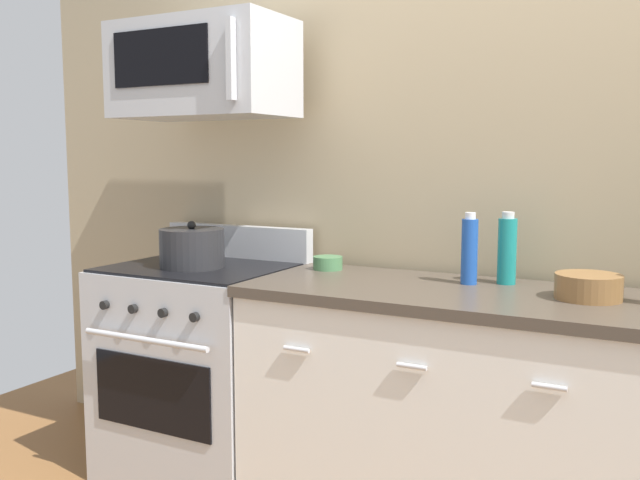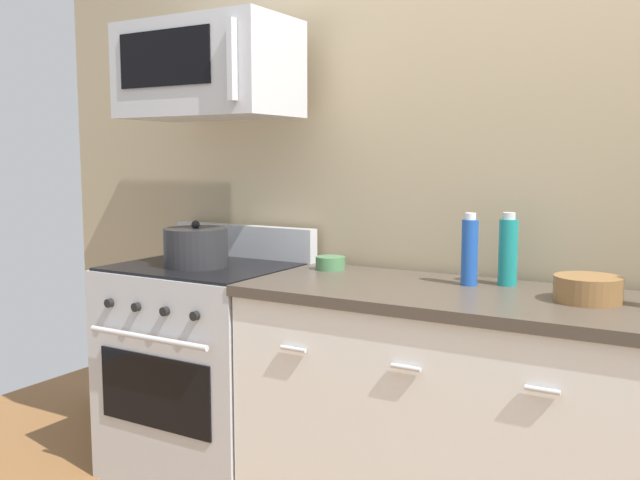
# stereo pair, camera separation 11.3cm
# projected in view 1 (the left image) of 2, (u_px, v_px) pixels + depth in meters

# --- Properties ---
(back_wall) EXTENTS (4.94, 0.10, 2.70)m
(back_wall) POSITION_uv_depth(u_px,v_px,m) (533.00, 166.00, 2.68)
(back_wall) COLOR tan
(back_wall) RESTS_ON ground_plane
(counter_unit) EXTENTS (1.85, 0.66, 0.92)m
(counter_unit) POSITION_uv_depth(u_px,v_px,m) (500.00, 423.00, 2.43)
(counter_unit) COLOR silver
(counter_unit) RESTS_ON ground_plane
(range_oven) EXTENTS (0.76, 0.69, 1.07)m
(range_oven) POSITION_uv_depth(u_px,v_px,m) (202.00, 368.00, 3.03)
(range_oven) COLOR #B7BABF
(range_oven) RESTS_ON ground_plane
(microwave) EXTENTS (0.74, 0.44, 0.40)m
(microwave) POSITION_uv_depth(u_px,v_px,m) (203.00, 70.00, 2.92)
(microwave) COLOR #B7BABF
(bottle_sparkling_teal) EXTENTS (0.07, 0.07, 0.27)m
(bottle_sparkling_teal) POSITION_uv_depth(u_px,v_px,m) (507.00, 250.00, 2.55)
(bottle_sparkling_teal) COLOR #197F7A
(bottle_sparkling_teal) RESTS_ON countertop_slab
(bottle_soda_blue) EXTENTS (0.06, 0.06, 0.26)m
(bottle_soda_blue) POSITION_uv_depth(u_px,v_px,m) (469.00, 250.00, 2.54)
(bottle_soda_blue) COLOR #1E4CA5
(bottle_soda_blue) RESTS_ON countertop_slab
(bowl_wooden_salad) EXTENTS (0.21, 0.21, 0.08)m
(bowl_wooden_salad) POSITION_uv_depth(u_px,v_px,m) (588.00, 286.00, 2.28)
(bowl_wooden_salad) COLOR brown
(bowl_wooden_salad) RESTS_ON countertop_slab
(bowl_green_glaze) EXTENTS (0.12, 0.12, 0.05)m
(bowl_green_glaze) POSITION_uv_depth(u_px,v_px,m) (328.00, 263.00, 2.89)
(bowl_green_glaze) COLOR #477A4C
(bowl_green_glaze) RESTS_ON countertop_slab
(stockpot) EXTENTS (0.27, 0.27, 0.20)m
(stockpot) POSITION_uv_depth(u_px,v_px,m) (192.00, 248.00, 2.92)
(stockpot) COLOR #262628
(stockpot) RESTS_ON range_oven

